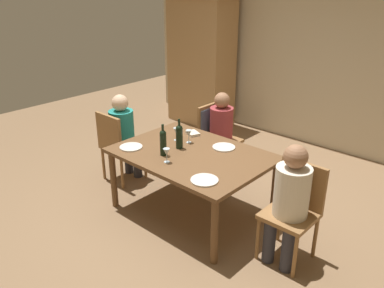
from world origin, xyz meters
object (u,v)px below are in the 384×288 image
object	(u,v)px
dinner_plate_host	(204,180)
chair_left_end	(117,142)
person_woman_host	(223,128)
wine_bottle_tall_green	(163,142)
dining_table	(192,159)
wine_glass_near_right	(176,131)
wine_glass_near_left	(167,152)
chair_far_left	(214,129)
dinner_plate_guest_left	(131,147)
chair_right_end	(295,205)
dinner_plate_guest_right	(224,147)
person_man_bearded	(124,131)
wine_glass_centre	(189,134)
armoire_cabinet	(201,61)
person_man_guest	(290,197)
wine_bottle_dark_red	(179,136)

from	to	relation	value
dinner_plate_host	chair_left_end	bearing A→B (deg)	169.97
person_woman_host	wine_bottle_tall_green	xyz separation A→B (m)	(0.15, -1.20, 0.23)
dining_table	dinner_plate_host	world-z (taller)	dinner_plate_host
wine_glass_near_right	dinner_plate_host	bearing A→B (deg)	-31.05
wine_glass_near_right	dinner_plate_host	xyz separation A→B (m)	(0.87, -0.52, -0.10)
wine_bottle_tall_green	wine_glass_near_left	world-z (taller)	wine_bottle_tall_green
chair_far_left	dinner_plate_guest_left	world-z (taller)	chair_far_left
chair_left_end	chair_right_end	size ratio (longest dim) A/B	1.00
chair_left_end	wine_bottle_tall_green	bearing A→B (deg)	-8.84
person_woman_host	dinner_plate_guest_right	distance (m)	0.81
chair_right_end	dinner_plate_host	world-z (taller)	chair_right_end
person_man_bearded	wine_glass_near_right	xyz separation A→B (m)	(0.82, 0.11, 0.18)
chair_right_end	wine_glass_centre	size ratio (longest dim) A/B	6.17
person_man_bearded	chair_right_end	bearing A→B (deg)	1.49
person_man_bearded	chair_left_end	bearing A→B (deg)	-90.00
dining_table	wine_glass_near_left	xyz separation A→B (m)	(-0.03, -0.34, 0.18)
wine_bottle_tall_green	dinner_plate_guest_right	distance (m)	0.69
armoire_cabinet	chair_far_left	distance (m)	2.03
armoire_cabinet	dinner_plate_guest_left	size ratio (longest dim) A/B	8.78
armoire_cabinet	person_man_guest	distance (m)	3.91
chair_far_left	chair_right_end	xyz separation A→B (m)	(1.67, -0.87, -0.06)
person_man_bearded	wine_glass_centre	world-z (taller)	person_man_bearded
armoire_cabinet	chair_right_end	size ratio (longest dim) A/B	2.37
wine_glass_centre	dinner_plate_host	size ratio (longest dim) A/B	0.58
wine_bottle_dark_red	person_man_guest	bearing A→B (deg)	-1.22
dining_table	wine_glass_near_left	size ratio (longest dim) A/B	10.78
person_man_guest	dinner_plate_guest_left	world-z (taller)	person_man_guest
chair_left_end	person_man_guest	bearing A→B (deg)	1.48
wine_glass_near_left	wine_glass_near_right	size ratio (longest dim) A/B	1.00
person_man_bearded	dinner_plate_guest_left	world-z (taller)	person_man_bearded
chair_left_end	person_woman_host	bearing A→B (deg)	50.95
wine_glass_centre	dinner_plate_guest_right	xyz separation A→B (m)	(0.38, 0.15, -0.10)
dinner_plate_host	dinner_plate_guest_left	xyz separation A→B (m)	(-1.09, 0.04, 0.00)
person_man_guest	person_man_bearded	bearing A→B (deg)	-1.25
person_woman_host	person_man_guest	bearing A→B (deg)	57.08
dinner_plate_host	wine_bottle_dark_red	bearing A→B (deg)	150.57
person_woman_host	person_man_bearded	size ratio (longest dim) A/B	0.98
dinner_plate_guest_left	wine_glass_near_left	bearing A→B (deg)	0.75
wine_glass_centre	dinner_plate_host	distance (m)	0.92
dining_table	wine_bottle_tall_green	bearing A→B (deg)	-126.82
armoire_cabinet	wine_glass_near_right	distance (m)	2.69
person_man_guest	dinner_plate_host	bearing A→B (deg)	27.91
wine_bottle_tall_green	dinner_plate_guest_right	xyz separation A→B (m)	(0.35, 0.57, -0.14)
dinner_plate_host	dinner_plate_guest_right	distance (m)	0.79
dinner_plate_host	wine_glass_near_right	bearing A→B (deg)	148.95
chair_right_end	chair_left_end	bearing A→B (deg)	4.21
armoire_cabinet	chair_left_end	xyz separation A→B (m)	(0.72, -2.41, -0.56)
person_man_guest	wine_glass_near_right	xyz separation A→B (m)	(-1.55, 0.16, 0.17)
wine_bottle_tall_green	armoire_cabinet	bearing A→B (deg)	123.81
chair_right_end	person_man_bearded	distance (m)	2.37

